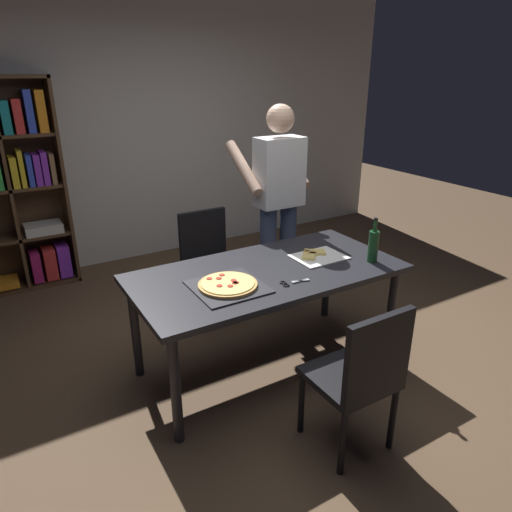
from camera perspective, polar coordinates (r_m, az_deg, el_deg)
The scene contains 10 objects.
ground_plane at distance 3.47m, azimuth 1.30°, elevation -13.17°, with size 12.00×12.00×0.00m, color brown.
back_wall at distance 5.25m, azimuth -14.31°, elevation 14.85°, with size 6.40×0.10×2.80m, color silver.
dining_table at distance 3.13m, azimuth 1.41°, elevation -2.95°, with size 1.81×0.89×0.75m.
chair_near_camera at distance 2.58m, azimuth 12.77°, elevation -13.80°, with size 0.42×0.42×0.90m.
chair_far_side at distance 3.94m, azimuth -5.82°, elevation -0.22°, with size 0.42×0.42×0.90m.
person_serving_pizza at distance 3.86m, azimuth 2.69°, elevation 6.99°, with size 0.55×0.54×1.75m.
pepperoni_pizza_on_tray at distance 2.85m, azimuth -3.48°, elevation -3.60°, with size 0.43×0.43×0.04m.
pizza_slices_on_towel at distance 3.33m, azimuth 7.38°, elevation 0.03°, with size 0.36×0.28×0.03m.
wine_bottle at distance 3.29m, azimuth 14.19°, elevation 1.28°, with size 0.07×0.07×0.32m.
kitchen_scissors at distance 2.91m, azimuth 4.23°, elevation -3.28°, with size 0.20×0.09×0.01m.
Camera 1 is at (-1.52, -2.39, 2.00)m, focal length 32.61 mm.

